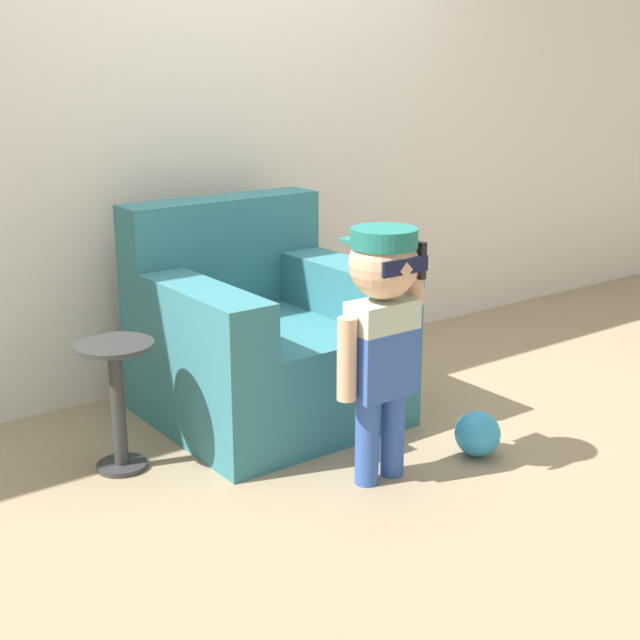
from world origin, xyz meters
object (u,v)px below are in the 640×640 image
(side_table, at_px, (117,394))
(person_child, at_px, (382,316))
(armchair, at_px, (262,341))
(toy_ball, at_px, (478,434))

(side_table, bearing_deg, person_child, -41.86)
(side_table, bearing_deg, armchair, 10.40)
(armchair, xyz_separation_m, person_child, (-0.00, -0.77, 0.29))
(armchair, height_order, toy_ball, armchair)
(armchair, xyz_separation_m, side_table, (-0.72, -0.13, -0.03))
(side_table, xyz_separation_m, toy_ball, (1.15, -0.72, -0.21))
(person_child, height_order, side_table, person_child)
(person_child, relative_size, toy_ball, 5.24)
(toy_ball, bearing_deg, armchair, 117.00)
(armchair, relative_size, person_child, 0.98)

